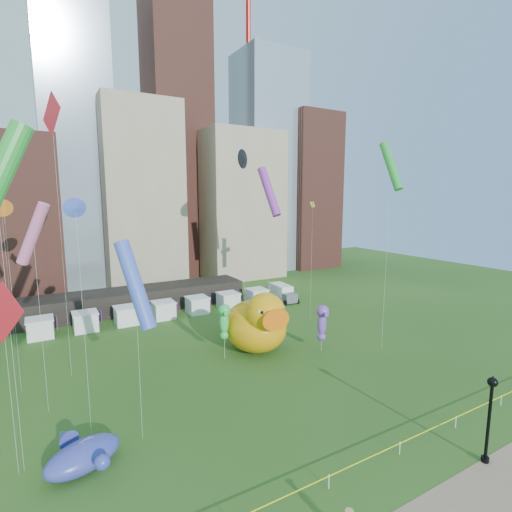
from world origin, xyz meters
TOP-DOWN VIEW (x-y plane):
  - ground at (0.00, 0.00)m, footprint 160.00×160.00m
  - skyline at (2.25, 61.06)m, footprint 101.00×23.00m
  - crane_right at (30.89, 64.00)m, footprint 23.00×1.00m
  - pavilion at (-4.00, 42.00)m, footprint 38.00×6.00m
  - vendor_tents at (1.02, 36.00)m, footprint 33.24×2.80m
  - caution_tape at (0.00, 0.00)m, footprint 50.00×0.06m
  - big_duck at (6.41, 19.34)m, footprint 7.20×9.36m
  - small_duck at (7.96, 26.64)m, footprint 4.12×4.64m
  - seahorse_green at (2.58, 19.42)m, footprint 1.54×1.77m
  - seahorse_purple at (12.64, 15.96)m, footprint 1.68×1.92m
  - whale_inflatable at (-12.15, 8.93)m, footprint 5.30×5.94m
  - lamppost at (10.14, -3.20)m, footprint 0.61×0.61m
  - box_truck at (20.66, 35.70)m, footprint 2.75×6.08m
  - kite_0 at (-11.66, 23.10)m, footprint 1.26×3.54m
  - kite_1 at (-15.70, 22.05)m, footprint 1.10×2.46m
  - kite_2 at (11.88, 32.48)m, footprint 2.16×2.03m
  - kite_3 at (18.66, 12.99)m, footprint 0.95×3.04m
  - kite_5 at (-11.22, 12.44)m, footprint 1.11×0.90m
  - kite_6 at (-16.56, 33.71)m, footprint 1.48×1.47m
  - kite_7 at (16.09, 32.62)m, footprint 2.28×4.45m
  - kite_8 at (-15.59, 10.32)m, footprint 2.29×2.97m
  - kite_9 at (-13.77, 17.23)m, footprint 2.77×2.14m
  - kite_12 at (18.54, 25.60)m, footprint 2.03×1.97m
  - kite_13 at (-8.19, 10.09)m, footprint 2.35×3.59m

SIDE VIEW (x-z plane):
  - ground at x=0.00m, z-range 0.00..0.00m
  - caution_tape at x=0.00m, z-range 0.23..1.13m
  - whale_inflatable at x=-12.15m, z-range -0.09..1.99m
  - vendor_tents at x=1.02m, z-range -0.09..2.31m
  - box_truck at x=20.66m, z-range 0.03..2.55m
  - small_duck at x=7.96m, z-range -0.13..3.12m
  - pavilion at x=-4.00m, z-range 0.00..3.20m
  - big_duck at x=6.41m, z-range -0.29..6.76m
  - seahorse_purple at x=12.64m, z-range 0.93..6.13m
  - lamppost at x=10.14m, z-range 0.65..6.51m
  - seahorse_green at x=2.58m, z-range 1.38..7.26m
  - kite_8 at x=-15.59m, z-range 4.09..16.13m
  - kite_13 at x=-8.19m, z-range 4.01..17.97m
  - kite_9 at x=-13.77m, z-range 5.84..22.24m
  - kite_6 at x=-16.56m, z-range 7.28..23.78m
  - kite_12 at x=18.54m, z-range 7.54..23.65m
  - kite_5 at x=-11.22m, z-range 7.56..24.21m
  - kite_7 at x=16.09m, z-range 6.92..28.03m
  - kite_1 at x=-15.70m, z-range 8.51..26.63m
  - kite_3 at x=18.66m, z-range 8.63..31.05m
  - skyline at x=2.25m, z-range -12.56..55.44m
  - kite_2 at x=11.88m, z-range 10.25..33.44m
  - kite_0 at x=-11.66m, z-range 10.58..36.14m
  - crane_right at x=30.89m, z-range 8.90..84.90m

